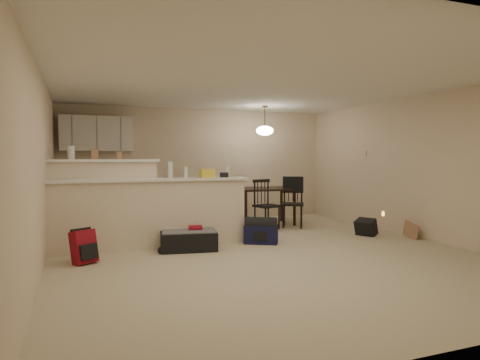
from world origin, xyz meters
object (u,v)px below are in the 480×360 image
pendant_lamp (265,130)px  red_backpack (84,247)px  dining_table (265,192)px  dining_chair_far (293,203)px  dining_chair_near (267,204)px  suitcase (188,241)px  black_daypack (366,228)px  navy_duffel (261,234)px

pendant_lamp → red_backpack: (-3.63, -2.18, -1.77)m
dining_table → dining_chair_far: 0.68m
dining_chair_near → dining_chair_far: bearing=-13.3°
red_backpack → suitcase: bearing=-18.5°
dining_table → pendant_lamp: bearing=-114.3°
red_backpack → black_daypack: red_backpack is taller
dining_chair_far → suitcase: size_ratio=1.19×
navy_duffel → dining_table: bearing=94.0°
pendant_lamp → dining_chair_far: pendant_lamp is taller
dining_table → pendant_lamp: pendant_lamp is taller
pendant_lamp → black_daypack: (1.18, -1.85, -1.84)m
pendant_lamp → dining_chair_far: 1.63m
dining_chair_far → navy_duffel: 1.82m
suitcase → navy_duffel: bearing=11.6°
dining_chair_near → navy_duffel: 1.46m
suitcase → navy_duffel: navy_duffel is taller
navy_duffel → dining_chair_far: bearing=75.1°
red_backpack → black_daypack: 4.82m
suitcase → navy_duffel: size_ratio=1.54×
dining_chair_far → black_daypack: bearing=-28.7°
pendant_lamp → black_daypack: 2.86m
pendant_lamp → dining_chair_near: size_ratio=0.63×
red_backpack → pendant_lamp: bearing=0.4°
dining_table → navy_duffel: dining_table is taller
dining_table → dining_chair_near: 0.62m
black_daypack → navy_duffel: bearing=62.5°
pendant_lamp → dining_chair_near: 1.61m
dining_table → navy_duffel: (-0.87, -1.80, -0.53)m
dining_table → black_daypack: dining_table is taller
red_backpack → navy_duffel: 2.78m
black_daypack → dining_table: bearing=6.5°
suitcase → red_backpack: 1.55m
pendant_lamp → navy_duffel: bearing=-115.9°
suitcase → pendant_lamp: bearing=50.3°
dining_chair_near → black_daypack: dining_chair_near is taller
suitcase → red_backpack: size_ratio=1.89×
pendant_lamp → navy_duffel: (-0.87, -1.80, -1.84)m
dining_chair_far → suitcase: bearing=-121.8°
dining_table → suitcase: 2.86m
dining_table → dining_chair_near: (-0.20, -0.55, -0.19)m
dining_chair_far → dining_table: bearing=156.5°
pendant_lamp → red_backpack: 4.59m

